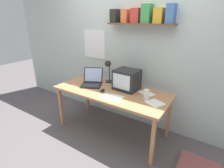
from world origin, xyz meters
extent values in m
plane|color=#60595B|center=(0.00, 0.00, 0.00)|extent=(12.00, 12.00, 0.00)
cube|color=silver|center=(0.00, 0.54, 1.30)|extent=(5.60, 0.06, 2.60)
cube|color=white|center=(-0.72, 0.50, 1.31)|extent=(0.48, 0.01, 0.51)
cube|color=brown|center=(0.22, 0.42, 1.69)|extent=(1.04, 0.18, 0.02)
cube|color=#24281F|center=(-0.23, 0.43, 1.80)|extent=(0.10, 0.16, 0.20)
cube|color=orange|center=(-0.04, 0.44, 1.80)|extent=(0.10, 0.14, 0.19)
cube|color=#C33831|center=(0.14, 0.44, 1.80)|extent=(0.13, 0.14, 0.21)
cube|color=#3A954C|center=(0.31, 0.43, 1.83)|extent=(0.13, 0.16, 0.26)
cube|color=gold|center=(0.48, 0.44, 1.80)|extent=(0.12, 0.14, 0.20)
cube|color=#416DB2|center=(0.64, 0.44, 1.83)|extent=(0.11, 0.14, 0.25)
cube|color=#B77F51|center=(0.00, 0.00, 0.72)|extent=(1.76, 0.80, 0.03)
cube|color=#B77F51|center=(-0.82, -0.34, 0.35)|extent=(0.04, 0.05, 0.70)
cube|color=#B77F51|center=(0.82, -0.34, 0.35)|extent=(0.04, 0.05, 0.70)
cube|color=#B77F51|center=(-0.82, 0.34, 0.35)|extent=(0.04, 0.05, 0.70)
cube|color=#B77F51|center=(0.82, 0.34, 0.35)|extent=(0.04, 0.05, 0.70)
cube|color=#232326|center=(0.17, 0.16, 0.89)|extent=(0.38, 0.32, 0.31)
cube|color=silver|center=(0.16, 0.01, 0.90)|extent=(0.29, 0.03, 0.22)
cube|color=black|center=(-0.38, -0.04, 0.74)|extent=(0.40, 0.37, 0.02)
cube|color=#38383A|center=(-0.37, -0.06, 0.75)|extent=(0.30, 0.25, 0.00)
cube|color=black|center=(-0.46, 0.12, 0.87)|extent=(0.33, 0.23, 0.24)
cube|color=#B2C6EC|center=(-0.46, 0.12, 0.87)|extent=(0.30, 0.21, 0.21)
cylinder|color=#232326|center=(-0.24, 0.28, 0.74)|extent=(0.13, 0.13, 0.01)
cylinder|color=#232326|center=(-0.24, 0.28, 0.91)|extent=(0.02, 0.02, 0.33)
sphere|color=#232326|center=(-0.22, 0.22, 1.08)|extent=(0.11, 0.11, 0.11)
cylinder|color=white|center=(0.57, -0.02, 0.81)|extent=(0.07, 0.07, 0.15)
cylinder|color=orange|center=(0.57, -0.02, 0.79)|extent=(0.06, 0.06, 0.11)
ellipsoid|color=black|center=(-0.10, -0.12, 0.75)|extent=(0.09, 0.12, 0.03)
cube|color=white|center=(0.49, 0.18, 0.74)|extent=(0.28, 0.25, 0.00)
cube|color=silver|center=(-0.49, 0.22, 0.74)|extent=(0.23, 0.17, 0.00)
cube|color=silver|center=(0.14, -0.22, 0.74)|extent=(0.32, 0.25, 0.00)
cube|color=white|center=(0.71, -0.05, 0.74)|extent=(0.27, 0.26, 0.00)
camera|label=1|loc=(1.36, -2.06, 1.79)|focal=28.00mm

